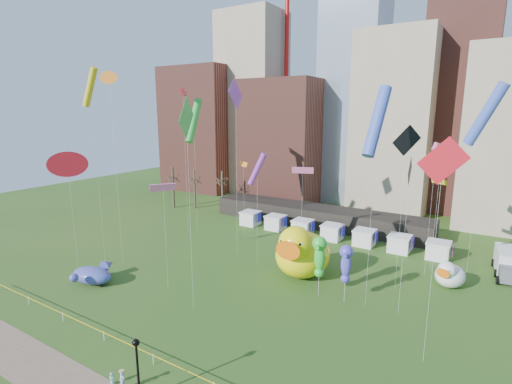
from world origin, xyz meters
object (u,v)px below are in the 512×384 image
Objects in this scene: seahorse_green at (319,253)px; woman at (122,381)px; big_duck at (301,252)px; seahorse_purple at (346,261)px; box_truck at (509,263)px; toddler at (112,378)px; lamppost at (137,363)px; small_duck at (449,275)px; whale_inflatable at (93,274)px.

seahorse_green reaches higher than woman.
big_duck is 1.42× the size of seahorse_purple.
box_truck is at bearing 37.50° from seahorse_green.
seahorse_purple is at bearing 71.96° from woman.
toddler is (-7.38, -20.63, -4.38)m from seahorse_green.
woman is (-23.62, -37.88, -0.79)m from box_truck.
lamppost is at bearing -118.66° from seahorse_purple.
small_duck is 34.52m from lamppost.
seahorse_purple is at bearing -4.22° from seahorse_green.
seahorse_purple is at bearing 70.67° from lamppost.
lamppost reaches higher than small_duck.
box_truck is (14.58, 17.10, -3.04)m from seahorse_purple.
seahorse_purple is 4.19× the size of woman.
whale_inflatable is at bearing 155.30° from woman.
toddler is (16.07, -10.01, -0.53)m from whale_inflatable.
toddler is (-1.16, 0.00, -0.27)m from woman.
big_duck is at bearing 129.01° from seahorse_green.
box_truck is at bearing 63.52° from woman.
whale_inflatable is at bearing -167.04° from seahorse_purple.
seahorse_purple is at bearing 11.21° from whale_inflatable.
small_duck is 0.71× the size of whale_inflatable.
seahorse_green reaches higher than small_duck.
whale_inflatable is 21.54m from lamppost.
whale_inflatable reaches higher than woman.
big_duck is at bearing -152.24° from box_truck.
small_duck reaches higher than toddler.
seahorse_purple is 28.61m from whale_inflatable.
whale_inflatable is 1.38× the size of lamppost.
toddler is (-3.65, -24.20, -2.61)m from big_duck.
box_truck is (21.87, 37.88, -1.35)m from lamppost.
seahorse_green is 2.84m from seahorse_purple.
lamppost is 3.17× the size of woman.
toddler is at bearing -125.46° from seahorse_purple.
woman is 1.19m from toddler.
big_duck reaches higher than seahorse_green.
big_duck is 1.37× the size of whale_inflatable.
small_duck is 13.49m from seahorse_purple.
seahorse_green is 22.34m from toddler.
whale_inflatable is (-19.72, -14.19, -2.08)m from big_duck.
seahorse_green is (-11.66, -9.85, 3.36)m from small_duck.
big_duck reaches higher than small_duck.
big_duck is 1.88× the size of lamppost.
seahorse_purple reaches higher than whale_inflatable.
whale_inflatable is 4.36× the size of woman.
seahorse_green is at bearing -140.40° from box_truck.
seahorse_green is at bearing 73.19° from toddler.
seahorse_green is at bearing 13.28° from whale_inflatable.
seahorse_green reaches higher than seahorse_purple.
seahorse_purple is (2.82, 0.15, -0.27)m from seahorse_green.
toddler is at bearing -101.94° from big_duck.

